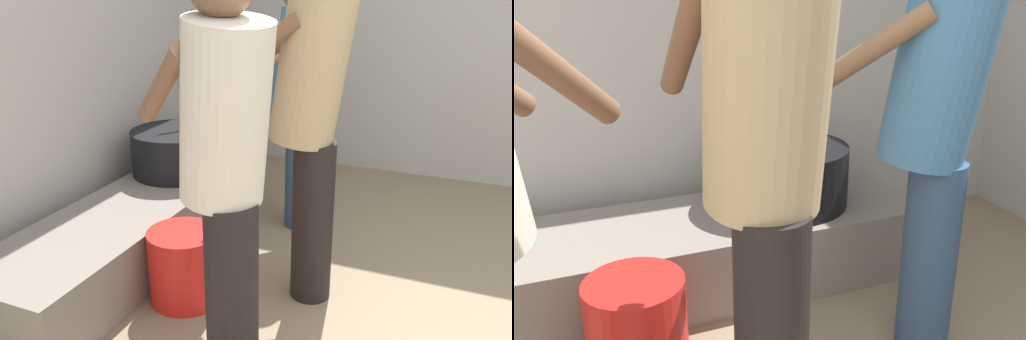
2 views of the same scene
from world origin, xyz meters
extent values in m
cube|color=#ADA8A0|center=(0.00, 2.43, 1.25)|extent=(5.29, 0.20, 2.49)
cube|color=slate|center=(0.44, 1.91, 0.17)|extent=(2.13, 0.60, 0.34)
cylinder|color=black|center=(0.92, 1.94, 0.48)|extent=(0.57, 0.57, 0.28)
cylinder|color=#937047|center=(1.02, 1.94, 0.82)|extent=(0.17, 0.22, 0.51)
cylinder|color=tan|center=(0.42, 0.91, 1.13)|extent=(0.31, 0.40, 0.69)
cylinder|color=brown|center=(0.56, 1.15, 1.20)|extent=(0.08, 0.49, 0.37)
cylinder|color=brown|center=(0.29, 1.16, 1.20)|extent=(0.08, 0.49, 0.37)
cylinder|color=brown|center=(-0.04, 1.09, 1.15)|extent=(0.35, 0.41, 0.36)
cylinder|color=navy|center=(1.17, 1.19, 0.37)|extent=(0.20, 0.20, 0.74)
cylinder|color=teal|center=(1.15, 1.22, 1.04)|extent=(0.48, 0.48, 0.64)
cylinder|color=brown|center=(1.08, 1.47, 1.11)|extent=(0.37, 0.37, 0.35)
cylinder|color=brown|center=(0.89, 1.28, 1.11)|extent=(0.37, 0.37, 0.35)
cylinder|color=red|center=(0.13, 1.44, 0.18)|extent=(0.35, 0.35, 0.37)
camera|label=1|loc=(-1.86, 0.20, 1.51)|focal=37.69mm
camera|label=2|loc=(-0.05, -0.26, 1.35)|focal=38.68mm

